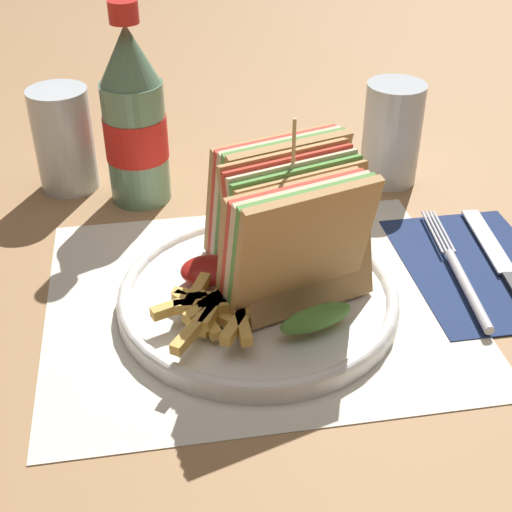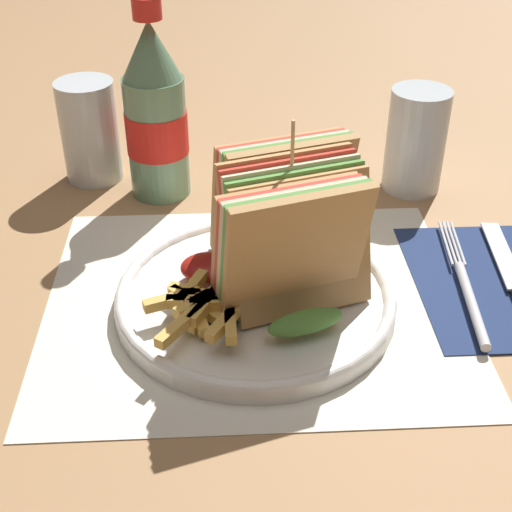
{
  "view_description": "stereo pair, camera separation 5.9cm",
  "coord_description": "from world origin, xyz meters",
  "px_view_note": "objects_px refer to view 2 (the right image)",
  "views": [
    {
      "loc": [
        -0.08,
        -0.49,
        0.39
      ],
      "look_at": [
        0.0,
        0.03,
        0.04
      ],
      "focal_mm": 50.0,
      "sensor_mm": 36.0,
      "label": 1
    },
    {
      "loc": [
        -0.03,
        -0.5,
        0.39
      ],
      "look_at": [
        0.0,
        0.03,
        0.04
      ],
      "focal_mm": 50.0,
      "sensor_mm": 36.0,
      "label": 2
    }
  ],
  "objects_px": {
    "fork": "(467,290)",
    "glass_far": "(90,131)",
    "club_sandwich": "(289,227)",
    "plate_main": "(257,296)",
    "coke_bottle_near": "(156,115)",
    "glass_near": "(415,147)"
  },
  "relations": [
    {
      "from": "club_sandwich",
      "to": "fork",
      "type": "height_order",
      "value": "club_sandwich"
    },
    {
      "from": "plate_main",
      "to": "glass_far",
      "type": "relative_size",
      "value": 2.14
    },
    {
      "from": "fork",
      "to": "glass_far",
      "type": "relative_size",
      "value": 1.7
    },
    {
      "from": "glass_far",
      "to": "glass_near",
      "type": "bearing_deg",
      "value": -6.87
    },
    {
      "from": "fork",
      "to": "glass_far",
      "type": "bearing_deg",
      "value": 151.19
    },
    {
      "from": "club_sandwich",
      "to": "coke_bottle_near",
      "type": "distance_m",
      "value": 0.24
    },
    {
      "from": "fork",
      "to": "coke_bottle_near",
      "type": "distance_m",
      "value": 0.37
    },
    {
      "from": "coke_bottle_near",
      "to": "glass_near",
      "type": "relative_size",
      "value": 1.85
    },
    {
      "from": "plate_main",
      "to": "coke_bottle_near",
      "type": "height_order",
      "value": "coke_bottle_near"
    },
    {
      "from": "club_sandwich",
      "to": "fork",
      "type": "xyz_separation_m",
      "value": [
        0.16,
        -0.01,
        -0.07
      ]
    },
    {
      "from": "coke_bottle_near",
      "to": "fork",
      "type": "bearing_deg",
      "value": -36.77
    },
    {
      "from": "plate_main",
      "to": "club_sandwich",
      "type": "bearing_deg",
      "value": 18.48
    },
    {
      "from": "glass_near",
      "to": "glass_far",
      "type": "height_order",
      "value": "same"
    },
    {
      "from": "fork",
      "to": "plate_main",
      "type": "bearing_deg",
      "value": -173.41
    },
    {
      "from": "club_sandwich",
      "to": "fork",
      "type": "bearing_deg",
      "value": -2.41
    },
    {
      "from": "club_sandwich",
      "to": "plate_main",
      "type": "bearing_deg",
      "value": -161.52
    },
    {
      "from": "plate_main",
      "to": "glass_near",
      "type": "distance_m",
      "value": 0.29
    },
    {
      "from": "coke_bottle_near",
      "to": "glass_near",
      "type": "xyz_separation_m",
      "value": [
        0.28,
        -0.0,
        -0.04
      ]
    },
    {
      "from": "plate_main",
      "to": "fork",
      "type": "relative_size",
      "value": 1.26
    },
    {
      "from": "coke_bottle_near",
      "to": "glass_near",
      "type": "height_order",
      "value": "coke_bottle_near"
    },
    {
      "from": "plate_main",
      "to": "glass_near",
      "type": "relative_size",
      "value": 2.14
    },
    {
      "from": "glass_near",
      "to": "plate_main",
      "type": "bearing_deg",
      "value": -131.41
    }
  ]
}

